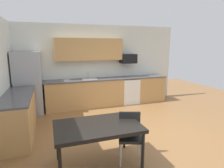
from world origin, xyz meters
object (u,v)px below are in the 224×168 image
Objects in this scene: refrigerator at (28,84)px; chair_near_table at (130,133)px; dining_table at (98,128)px; microwave at (128,59)px; oven_range at (129,90)px.

chair_near_table is at bearing -58.94° from refrigerator.
chair_near_table reaches higher than dining_table.
dining_table is at bearing -120.90° from microwave.
chair_near_table is (-1.38, -3.19, 0.05)m from oven_range.
microwave reaches higher than oven_range.
dining_table is at bearing -67.39° from refrigerator.
oven_range is at bearing 66.58° from chair_near_table.
refrigerator reaches higher than dining_table.
microwave is 3.72m from chair_near_table.
refrigerator is 3.42× the size of microwave.
dining_table is (-1.96, -3.28, -0.90)m from microwave.
oven_range is (3.25, 0.08, -0.47)m from refrigerator.
chair_near_table is at bearing -112.78° from microwave.
refrigerator reaches higher than microwave.
oven_range reaches higher than dining_table.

